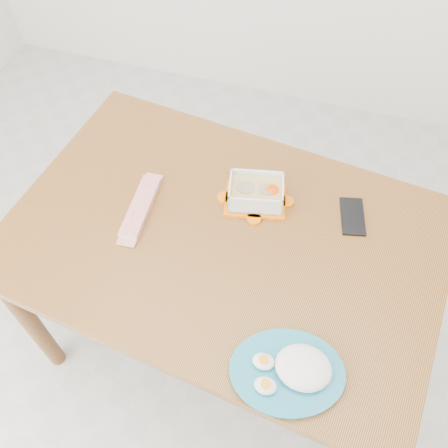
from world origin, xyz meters
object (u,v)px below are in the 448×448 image
(orange_fruit, at_px, (271,195))
(rice_plate, at_px, (292,370))
(dining_table, at_px, (224,252))
(smartphone, at_px, (353,216))
(food_container, at_px, (256,193))

(orange_fruit, distance_m, rice_plate, 0.54)
(orange_fruit, bearing_deg, dining_table, -121.96)
(rice_plate, bearing_deg, orange_fruit, 95.97)
(dining_table, distance_m, orange_fruit, 0.23)
(dining_table, bearing_deg, rice_plate, -43.82)
(dining_table, height_order, smartphone, smartphone)
(food_container, xyz_separation_m, rice_plate, (0.22, -0.50, -0.01))
(orange_fruit, bearing_deg, rice_plate, -70.78)
(food_container, relative_size, orange_fruit, 3.03)
(orange_fruit, xyz_separation_m, rice_plate, (0.18, -0.51, -0.01))
(rice_plate, distance_m, smartphone, 0.53)
(smartphone, bearing_deg, orange_fruit, 170.83)
(smartphone, bearing_deg, dining_table, -166.04)
(rice_plate, bearing_deg, dining_table, 115.51)
(dining_table, bearing_deg, food_container, 77.40)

